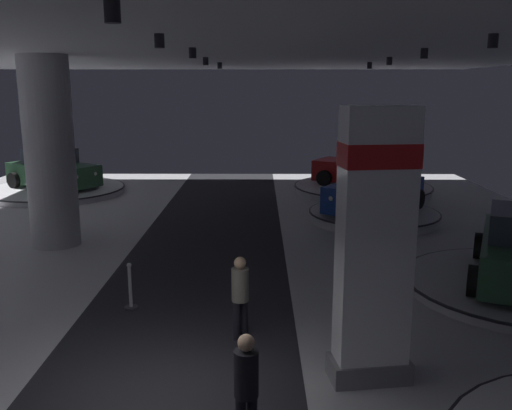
% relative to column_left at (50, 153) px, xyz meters
% --- Properties ---
extents(ground, '(24.00, 44.00, 0.06)m').
position_rel_column_left_xyz_m(ground, '(4.58, -8.48, -2.77)').
color(ground, '#B2B2B7').
extents(ceiling_with_spotlights, '(24.00, 44.00, 0.39)m').
position_rel_column_left_xyz_m(ceiling_with_spotlights, '(4.58, -8.48, 2.80)').
color(ceiling_with_spotlights, silver).
extents(column_left, '(1.40, 1.40, 5.50)m').
position_rel_column_left_xyz_m(column_left, '(0.00, 0.00, 0.00)').
color(column_left, '#ADADB2').
rests_on(column_left, ground).
extents(brand_sign_pylon, '(1.34, 0.81, 4.34)m').
position_rel_column_left_xyz_m(brand_sign_pylon, '(7.83, -7.66, -0.51)').
color(brand_sign_pylon, slate).
rests_on(brand_sign_pylon, ground).
extents(display_platform_far_right, '(4.55, 4.55, 0.33)m').
position_rel_column_left_xyz_m(display_platform_far_right, '(10.09, 3.01, -2.56)').
color(display_platform_far_right, '#B7B7BC').
rests_on(display_platform_far_right, ground).
extents(display_car_far_right, '(4.04, 4.40, 1.71)m').
position_rel_column_left_xyz_m(display_car_far_right, '(10.11, 3.04, -1.65)').
color(display_car_far_right, navy).
rests_on(display_car_far_right, display_platform_far_right).
extents(display_platform_deep_right, '(6.06, 6.06, 0.34)m').
position_rel_column_left_xyz_m(display_platform_deep_right, '(10.65, 8.19, -2.56)').
color(display_platform_deep_right, '#B7B7BC').
rests_on(display_platform_deep_right, ground).
extents(display_car_deep_right, '(4.53, 3.72, 1.71)m').
position_rel_column_left_xyz_m(display_car_deep_right, '(10.68, 8.17, -1.65)').
color(display_car_deep_right, red).
rests_on(display_car_deep_right, display_platform_deep_right).
extents(display_platform_deep_left, '(6.03, 6.03, 0.27)m').
position_rel_column_left_xyz_m(display_platform_deep_left, '(-2.96, 7.89, -2.60)').
color(display_platform_deep_left, silver).
rests_on(display_platform_deep_left, ground).
extents(display_car_deep_left, '(4.52, 3.74, 1.71)m').
position_rel_column_left_xyz_m(display_car_deep_left, '(-2.98, 7.91, -1.71)').
color(display_car_deep_left, '#2D5638').
rests_on(display_car_deep_left, display_platform_deep_left).
extents(visitor_walking_near, '(0.32, 0.32, 1.59)m').
position_rel_column_left_xyz_m(visitor_walking_near, '(5.90, -9.40, -1.84)').
color(visitor_walking_near, black).
rests_on(visitor_walking_near, ground).
extents(visitor_walking_far, '(0.32, 0.32, 1.59)m').
position_rel_column_left_xyz_m(visitor_walking_far, '(5.72, -6.23, -1.84)').
color(visitor_walking_far, black).
rests_on(visitor_walking_far, ground).
extents(stanchion_a, '(0.28, 0.28, 1.01)m').
position_rel_column_left_xyz_m(stanchion_a, '(7.76, -5.42, -2.38)').
color(stanchion_a, '#333338').
rests_on(stanchion_a, ground).
extents(stanchion_c, '(0.28, 0.28, 1.01)m').
position_rel_column_left_xyz_m(stanchion_c, '(3.34, -4.83, -2.38)').
color(stanchion_c, '#333338').
rests_on(stanchion_c, ground).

